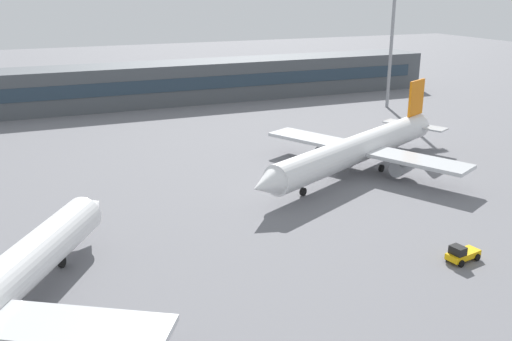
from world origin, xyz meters
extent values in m
plane|color=slate|center=(0.00, 40.00, 0.00)|extent=(400.00, 400.00, 0.00)
cube|color=#4C5156|center=(0.00, 102.74, 4.50)|extent=(150.59, 12.00, 9.00)
cube|color=#263847|center=(0.00, 96.69, 4.95)|extent=(143.06, 0.16, 2.80)
cone|color=white|center=(-15.95, 34.24, 3.27)|extent=(5.21, 5.40, 3.58)
cylinder|color=black|center=(-19.63, 28.23, 0.50)|extent=(0.86, 1.05, 0.99)
cylinder|color=white|center=(22.26, 42.47, 3.44)|extent=(35.46, 20.16, 3.97)
cone|color=white|center=(3.81, 33.38, 3.44)|extent=(5.58, 5.31, 3.77)
cone|color=white|center=(40.54, 51.47, 3.44)|extent=(4.78, 4.24, 2.78)
cube|color=orange|center=(37.71, 50.08, 8.30)|extent=(4.29, 2.37, 5.74)
cube|color=silver|center=(37.99, 50.22, 3.65)|extent=(7.23, 10.65, 0.25)
cube|color=silver|center=(23.20, 42.93, 3.13)|extent=(18.33, 30.30, 0.52)
cylinder|color=gray|center=(20.43, 48.55, 1.66)|extent=(3.92, 3.35, 2.09)
cylinder|color=gray|center=(25.97, 37.31, 1.66)|extent=(3.92, 3.35, 2.09)
cylinder|color=black|center=(10.47, 36.66, 0.52)|extent=(1.12, 0.84, 1.04)
cylinder|color=black|center=(22.94, 45.83, 0.52)|extent=(1.12, 0.84, 1.04)
cylinder|color=black|center=(25.34, 40.96, 0.52)|extent=(1.12, 0.84, 1.04)
cube|color=#F2B20C|center=(16.58, 14.55, 0.65)|extent=(3.81, 2.12, 0.60)
cube|color=black|center=(15.69, 14.38, 1.30)|extent=(1.33, 1.57, 0.90)
cylinder|color=black|center=(15.26, 15.10, 0.35)|extent=(0.73, 0.37, 0.70)
cylinder|color=black|center=(15.54, 13.56, 0.35)|extent=(0.73, 0.37, 0.70)
cylinder|color=black|center=(17.62, 15.53, 0.35)|extent=(0.73, 0.37, 0.70)
cylinder|color=black|center=(17.90, 13.99, 0.35)|extent=(0.73, 0.37, 0.70)
cylinder|color=gray|center=(53.12, 79.15, 13.21)|extent=(0.70, 0.70, 26.42)
camera|label=1|loc=(-21.18, -23.55, 25.54)|focal=39.65mm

